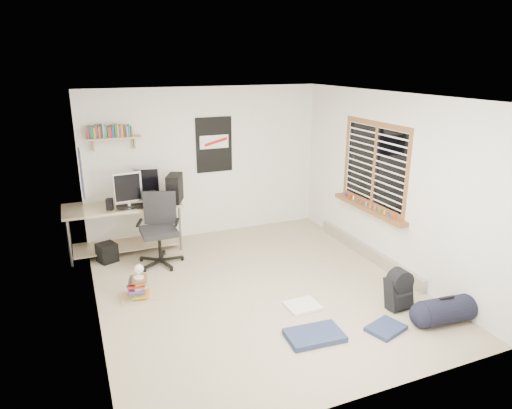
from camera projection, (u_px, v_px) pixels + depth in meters
name	position (u px, v px, depth m)	size (l,w,h in m)	color
floor	(257.00, 289.00, 6.06)	(4.00, 4.50, 0.01)	gray
ceiling	(257.00, 96.00, 5.30)	(4.00, 4.50, 0.01)	white
back_wall	(206.00, 163.00, 7.66)	(4.00, 0.01, 2.50)	silver
left_wall	(87.00, 219.00, 4.94)	(0.01, 4.50, 2.50)	silver
right_wall	(389.00, 183.00, 6.41)	(0.01, 4.50, 2.50)	silver
desk	(124.00, 229.00, 7.18)	(1.75, 0.77, 0.80)	tan
monitor_left	(128.00, 193.00, 6.74)	(0.41, 0.10, 0.45)	#B3B3B8
monitor_right	(146.00, 186.00, 7.13)	(0.39, 0.10, 0.43)	#A2A3A7
pc_tower	(175.00, 188.00, 7.03)	(0.19, 0.41, 0.43)	black
keyboard	(132.00, 206.00, 6.85)	(0.44, 0.15, 0.02)	black
speaker_left	(110.00, 204.00, 6.66)	(0.09, 0.09, 0.17)	black
speaker_right	(153.00, 196.00, 7.06)	(0.09, 0.09, 0.18)	black
office_chair	(159.00, 233.00, 6.66)	(0.69, 0.69, 1.06)	black
wall_shelf	(114.00, 138.00, 6.87)	(0.80, 0.22, 0.24)	tan
poster_back_wall	(214.00, 145.00, 7.60)	(0.62, 0.03, 0.92)	black
poster_left_wall	(81.00, 173.00, 5.93)	(0.02, 0.42, 0.60)	navy
window	(374.00, 165.00, 6.59)	(0.10, 1.50, 1.26)	brown
baseboard_heater	(367.00, 252.00, 7.01)	(0.08, 2.50, 0.18)	#B7B2A8
backpack	(398.00, 293.00, 5.54)	(0.30, 0.24, 0.40)	black
duffel_bag	(445.00, 312.00, 5.24)	(0.31, 0.31, 0.61)	black
tshirt	(303.00, 306.00, 5.60)	(0.40, 0.34, 0.04)	silver
jeans_a	(315.00, 336.00, 4.98)	(0.61, 0.39, 0.07)	#222E4D
jeans_b	(386.00, 328.00, 5.12)	(0.41, 0.31, 0.05)	#222D4F
book_stack	(138.00, 287.00, 5.79)	(0.46, 0.38, 0.31)	olive
desk_lamp	(138.00, 271.00, 5.71)	(0.13, 0.21, 0.21)	white
subwoofer	(107.00, 253.00, 6.84)	(0.26, 0.26, 0.29)	black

